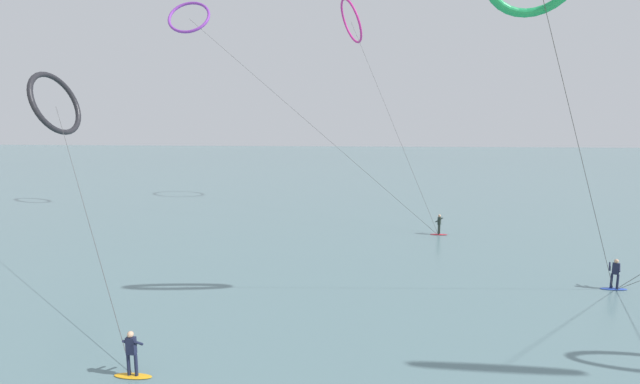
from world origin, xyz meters
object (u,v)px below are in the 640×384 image
at_px(kite_charcoal, 56,104).
at_px(kite_violet, 189,17).
at_px(surfer_amber, 132,357).
at_px(kite_magenta, 351,21).
at_px(surfer_crimson, 439,226).
at_px(surfer_cobalt, 615,276).

height_order(kite_charcoal, kite_violet, kite_violet).
xyz_separation_m(surfer_amber, kite_magenta, (6.10, 38.38, 19.81)).
height_order(surfer_amber, kite_magenta, kite_magenta).
xyz_separation_m(surfer_crimson, kite_magenta, (-7.96, 15.78, 19.81)).
xyz_separation_m(surfer_amber, kite_charcoal, (-16.27, 19.24, 9.84)).
bearing_deg(kite_violet, kite_magenta, 20.79).
bearing_deg(kite_charcoal, kite_violet, -23.60).
bearing_deg(kite_violet, kite_charcoal, -118.31).
xyz_separation_m(surfer_amber, surfer_cobalt, (21.59, 10.92, 0.00)).
bearing_deg(kite_charcoal, surfer_amber, -136.86).
height_order(surfer_cobalt, kite_charcoal, kite_charcoal).
xyz_separation_m(surfer_crimson, kite_violet, (-24.13, 9.06, 19.04)).
relative_size(surfer_crimson, kite_violet, 0.06).
relative_size(surfer_crimson, kite_charcoal, 0.08).
xyz_separation_m(surfer_cobalt, kite_violet, (-31.66, 20.75, 19.04)).
bearing_deg(surfer_crimson, kite_magenta, 53.07).
bearing_deg(surfer_crimson, kite_charcoal, 122.61).
height_order(surfer_amber, surfer_crimson, same).
bearing_deg(kite_violet, surfer_cobalt, -35.02).
distance_m(surfer_cobalt, kite_violet, 42.37).
height_order(surfer_amber, kite_violet, kite_violet).
height_order(surfer_amber, kite_charcoal, kite_charcoal).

